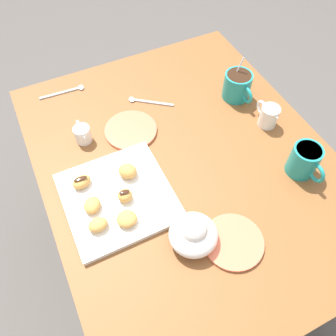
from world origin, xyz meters
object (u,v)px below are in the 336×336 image
Objects in this scene: cream_pitcher_white at (269,115)px; saucer_coral_left at (131,130)px; coffee_mug_teal_left at (238,85)px; pastry_plate_square at (118,197)px; chocolate_sauce_pitcher at (82,133)px; beignet_3 at (128,171)px; saucer_coral_right at (233,242)px; beignet_2 at (125,196)px; beignet_0 at (127,219)px; dining_table at (185,182)px; coffee_mug_teal_right at (305,160)px; ice_cream_bowl at (193,234)px; beignet_5 at (82,182)px; beignet_1 at (98,225)px; beignet_4 at (92,205)px.

saucer_coral_left is at bearing -111.39° from cream_pitcher_white.
coffee_mug_teal_left is 1.38× the size of cream_pitcher_white.
pastry_plate_square is 0.25m from chocolate_sauce_pitcher.
saucer_coral_left is 3.08× the size of beignet_3.
saucer_coral_right is 0.31m from beignet_2.
beignet_0 is (0.31, -0.13, 0.03)m from saucer_coral_left.
dining_table is at bearing -86.09° from cream_pitcher_white.
saucer_coral_right is at bearing 41.26° from beignet_2.
beignet_0 is at bearing -96.40° from coffee_mug_teal_right.
chocolate_sauce_pitcher reaches higher than saucer_coral_right.
ice_cream_bowl reaches higher than beignet_5.
chocolate_sauce_pitcher is 1.75× the size of beignet_1.
cream_pitcher_white is 0.54m from beignet_2.
ice_cream_bowl is at bearing 36.57° from beignet_5.
beignet_3 is (-0.14, 0.06, 0.00)m from beignet_0.
cream_pitcher_white is 1.99× the size of beignet_1.
beignet_5 is at bearing -100.47° from beignet_3.
beignet_4 is at bearing -97.48° from beignet_2.
dining_table is at bearing 97.85° from beignet_4.
coffee_mug_teal_right is 1.36× the size of chocolate_sauce_pitcher.
ice_cream_bowl is at bearing -43.46° from coffee_mug_teal_left.
beignet_1 is (0.11, -0.32, 0.16)m from dining_table.
ice_cream_bowl reaches higher than beignet_0.
ice_cream_bowl is 0.74× the size of saucer_coral_left.
coffee_mug_teal_right is (0.18, 0.29, 0.18)m from dining_table.
beignet_2 is 0.74× the size of beignet_3.
coffee_mug_teal_left reaches higher than coffee_mug_teal_right.
dining_table is 20.08× the size of beignet_5.
beignet_0 is at bearing -3.57° from pastry_plate_square.
beignet_5 is (-0.33, -0.30, 0.03)m from saucer_coral_right.
ice_cream_bowl is 2.35× the size of beignet_4.
pastry_plate_square is 0.09m from beignet_0.
beignet_1 and beignet_5 have the same top height.
coffee_mug_teal_left reaches higher than ice_cream_bowl.
dining_table is 8.80× the size of coffee_mug_teal_right.
beignet_4 is at bearing 2.21° from beignet_5.
ice_cream_bowl reaches higher than pastry_plate_square.
beignet_3 is (0.00, -0.49, -0.01)m from cream_pitcher_white.
coffee_mug_teal_right reaches higher than saucer_coral_right.
ice_cream_bowl is (0.06, -0.39, -0.01)m from coffee_mug_teal_right.
saucer_coral_left is (-0.37, -0.40, -0.05)m from coffee_mug_teal_right.
saucer_coral_left is 0.34m from beignet_0.
beignet_1 is at bearing -4.72° from beignet_4.
saucer_coral_right is 3.89× the size of beignet_2.
coffee_mug_teal_right is (0.36, 0.00, 0.00)m from coffee_mug_teal_left.
beignet_3 reaches higher than saucer_coral_left.
saucer_coral_right is 0.45m from beignet_5.
chocolate_sauce_pitcher is at bearing -94.15° from coffee_mug_teal_left.
chocolate_sauce_pitcher is at bearing -172.19° from beignet_2.
dining_table is at bearing 108.34° from beignet_1.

